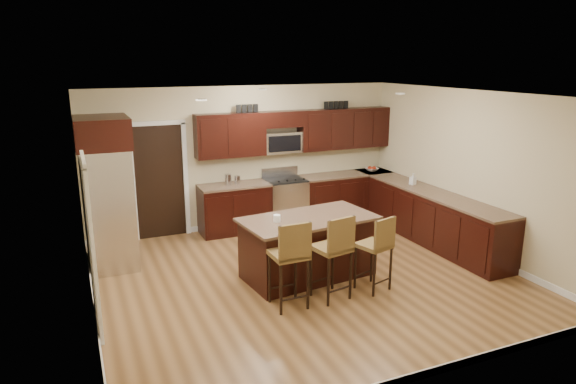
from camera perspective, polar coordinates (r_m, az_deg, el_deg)
name	(u,v)px	position (r m, az deg, el deg)	size (l,w,h in m)	color
floor	(307,277)	(7.81, 2.12, -9.47)	(6.00, 6.00, 0.00)	olive
ceiling	(309,95)	(7.14, 2.33, 10.72)	(6.00, 6.00, 0.00)	silver
wall_back	(246,157)	(9.85, -4.69, 3.84)	(6.00, 6.00, 0.00)	#C8BB90
wall_left	(84,215)	(6.68, -21.71, -2.38)	(5.50, 5.50, 0.00)	#C8BB90
wall_right	(471,173)	(9.04, 19.67, 2.05)	(5.50, 5.50, 0.00)	#C8BB90
base_cabinets	(366,209)	(9.71, 8.65, -1.84)	(4.02, 3.96, 0.92)	black
upper_cabinets	(299,130)	(10.00, 1.27, 6.90)	(4.00, 0.33, 0.80)	black
range	(285,202)	(10.02, -0.35, -1.09)	(0.76, 0.64, 1.11)	silver
microwave	(282,142)	(9.91, -0.71, 5.54)	(0.76, 0.31, 0.40)	silver
doorway	(160,182)	(9.52, -14.06, 1.10)	(0.85, 0.03, 2.06)	black
pantry_door	(90,248)	(6.50, -21.15, -5.87)	(0.03, 0.80, 2.04)	white
letter_decor	(293,107)	(9.89, 0.52, 9.46)	(2.20, 0.03, 0.15)	black
island	(308,249)	(7.71, 2.24, -6.31)	(2.07, 1.24, 0.92)	black
stool_left	(291,255)	(6.62, 0.31, -6.97)	(0.45, 0.45, 1.20)	brown
stool_mid	(335,248)	(6.89, 5.20, -6.21)	(0.52, 0.52, 1.19)	brown
stool_right	(377,245)	(7.25, 9.91, -5.83)	(0.51, 0.51, 1.09)	brown
refrigerator	(107,192)	(8.34, -19.46, 0.02)	(0.79, 1.00, 2.35)	silver
floor_mat	(279,242)	(9.22, -1.01, -5.54)	(0.86, 0.58, 0.01)	brown
fruit_bowl	(372,169)	(10.80, 9.30, 2.50)	(0.26, 0.26, 0.06)	silver
soap_bottle	(413,179)	(9.77, 13.70, 1.42)	(0.09, 0.10, 0.21)	#B2B2B2
canister_tall	(228,180)	(9.51, -6.67, 1.38)	(0.12, 0.12, 0.20)	silver
canister_short	(237,180)	(9.56, -5.66, 1.34)	(0.11, 0.11, 0.16)	silver
island_jar	(277,218)	(7.34, -1.25, -2.93)	(0.10, 0.10, 0.10)	white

